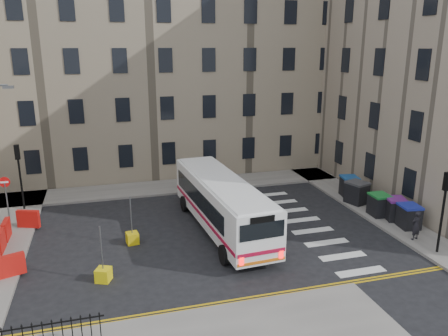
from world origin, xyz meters
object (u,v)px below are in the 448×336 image
wheelie_bin_a (409,216)px  bollard_yellow (132,238)px  wheelie_bin_b (395,209)px  wheelie_bin_d (357,192)px  wheelie_bin_e (349,186)px  bollard_chevron (104,275)px  pedestrian (416,225)px  bus (222,202)px  wheelie_bin_c (379,205)px

wheelie_bin_a → bollard_yellow: size_ratio=2.21×
wheelie_bin_b → wheelie_bin_d: wheelie_bin_d is taller
wheelie_bin_d → wheelie_bin_e: 1.38m
wheelie_bin_d → bollard_chevron: size_ratio=2.61×
pedestrian → bollard_yellow: bearing=-29.6°
wheelie_bin_a → bollard_chevron: size_ratio=2.21×
bollard_yellow → bollard_chevron: 3.82m
bus → pedestrian: bus is taller
bus → wheelie_bin_c: bearing=-8.5°
wheelie_bin_e → pedestrian: 7.10m
pedestrian → bollard_yellow: 14.85m
bollard_yellow → wheelie_bin_e: bearing=12.3°
bollard_yellow → wheelie_bin_a: bearing=-9.1°
wheelie_bin_a → wheelie_bin_c: wheelie_bin_c is taller
wheelie_bin_a → wheelie_bin_d: size_ratio=0.85×
wheelie_bin_c → pedestrian: bearing=-90.6°
wheelie_bin_e → bollard_yellow: wheelie_bin_e is taller
wheelie_bin_e → wheelie_bin_b: bearing=-75.9°
wheelie_bin_a → bollard_chevron: bearing=-168.3°
wheelie_bin_e → bollard_yellow: bearing=-157.8°
bollard_yellow → wheelie_bin_b: bearing=-4.6°
wheelie_bin_a → wheelie_bin_e: bearing=101.4°
pedestrian → bollard_yellow: pedestrian is taller
bus → wheelie_bin_b: 10.25m
bus → wheelie_bin_b: size_ratio=7.60×
wheelie_bin_c → bollard_chevron: wheelie_bin_c is taller
wheelie_bin_c → wheelie_bin_d: size_ratio=0.84×
wheelie_bin_d → wheelie_bin_e: (0.28, 1.35, -0.03)m
wheelie_bin_a → wheelie_bin_c: 2.09m
wheelie_bin_a → wheelie_bin_c: size_ratio=1.00×
bollard_chevron → pedestrian: bearing=-1.4°
wheelie_bin_a → wheelie_bin_c: (-0.51, 2.03, 0.00)m
wheelie_bin_a → bollard_yellow: 15.26m
bus → wheelie_bin_c: 9.66m
pedestrian → bollard_yellow: (-14.32, 3.88, -0.64)m
bollard_yellow → bus: bearing=4.4°
bus → wheelie_bin_a: size_ratio=8.20×
wheelie_bin_b → wheelie_bin_c: size_ratio=1.08×
bollard_chevron → wheelie_bin_c: bearing=11.0°
pedestrian → wheelie_bin_b: bearing=-119.6°
wheelie_bin_b → pedestrian: 2.76m
wheelie_bin_b → wheelie_bin_d: bearing=117.0°
wheelie_bin_a → wheelie_bin_d: 4.33m
wheelie_bin_d → bollard_yellow: size_ratio=2.61×
bus → wheelie_bin_e: size_ratio=7.77×
wheelie_bin_b → bollard_yellow: size_ratio=2.38×
pedestrian → wheelie_bin_e: bearing=-107.6°
wheelie_bin_c → wheelie_bin_d: 2.25m
wheelie_bin_e → bollard_yellow: (-14.72, -3.21, -0.54)m
wheelie_bin_a → wheelie_bin_e: 5.64m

